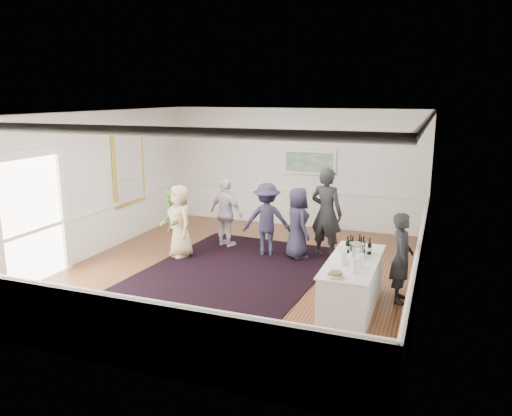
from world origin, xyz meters
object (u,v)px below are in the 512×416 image
at_px(ice_bucket, 357,251).
at_px(guest_tan, 180,221).
at_px(guest_dark_b, 326,213).
at_px(serving_table, 352,284).
at_px(nut_bowl, 336,274).
at_px(guest_green, 173,222).
at_px(bartender, 402,258).
at_px(guest_navy, 298,223).
at_px(guest_lilac, 226,213).
at_px(guest_dark_a, 267,219).

bearing_deg(ice_bucket, guest_tan, 162.32).
relative_size(guest_tan, guest_dark_b, 0.81).
distance_m(serving_table, nut_bowl, 0.99).
bearing_deg(guest_green, bartender, 51.96).
bearing_deg(guest_navy, serving_table, 176.45).
bearing_deg(guest_lilac, guest_green, 70.01).
distance_m(guest_tan, guest_navy, 2.59).
relative_size(guest_green, guest_navy, 0.98).
bearing_deg(guest_dark_a, nut_bowl, 107.28).
xyz_separation_m(serving_table, guest_lilac, (-3.42, 2.53, 0.38)).
bearing_deg(guest_tan, serving_table, 15.79).
distance_m(ice_bucket, nut_bowl, 1.05).
bearing_deg(serving_table, guest_green, 161.01).
relative_size(guest_lilac, nut_bowl, 6.19).
height_order(guest_tan, guest_lilac, same).
bearing_deg(guest_lilac, guest_tan, 76.24).
bearing_deg(guest_lilac, serving_table, 161.59).
xyz_separation_m(serving_table, bartender, (0.73, 0.63, 0.36)).
bearing_deg(guest_dark_a, guest_tan, 5.99).
distance_m(guest_tan, ice_bucket, 4.30).
height_order(serving_table, guest_dark_b, guest_dark_b).
bearing_deg(serving_table, ice_bucket, 82.21).
height_order(guest_tan, ice_bucket, guest_tan).
xyz_separation_m(guest_lilac, guest_navy, (1.81, -0.24, -0.02)).
height_order(guest_green, guest_dark_a, guest_dark_a).
xyz_separation_m(guest_dark_a, guest_dark_b, (1.28, 0.29, 0.19)).
bearing_deg(guest_navy, guest_tan, 69.65).
bearing_deg(guest_navy, guest_dark_a, 54.34).
distance_m(guest_dark_b, nut_bowl, 3.53).
distance_m(guest_lilac, guest_navy, 1.83).
bearing_deg(guest_tan, guest_green, -141.38).
xyz_separation_m(guest_green, nut_bowl, (4.14, -2.33, 0.13)).
xyz_separation_m(guest_navy, ice_bucket, (1.64, -2.12, 0.19)).
bearing_deg(serving_table, guest_navy, 125.15).
distance_m(guest_green, guest_dark_a, 2.09).
distance_m(guest_tan, guest_lilac, 1.24).
distance_m(guest_navy, ice_bucket, 2.69).
height_order(guest_dark_a, nut_bowl, guest_dark_a).
relative_size(guest_dark_a, guest_navy, 1.04).
relative_size(guest_navy, ice_bucket, 6.07).
bearing_deg(guest_green, ice_bucket, 44.54).
xyz_separation_m(guest_dark_b, ice_bucket, (1.06, -2.37, -0.03)).
relative_size(guest_dark_a, ice_bucket, 6.32).
height_order(bartender, guest_tan, guest_tan).
bearing_deg(guest_navy, guest_dark_b, -105.32).
distance_m(bartender, guest_dark_a, 3.44).
xyz_separation_m(ice_bucket, nut_bowl, (-0.14, -1.03, -0.08)).
height_order(guest_navy, nut_bowl, guest_navy).
bearing_deg(nut_bowl, guest_dark_b, 105.08).
height_order(guest_lilac, ice_bucket, guest_lilac).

